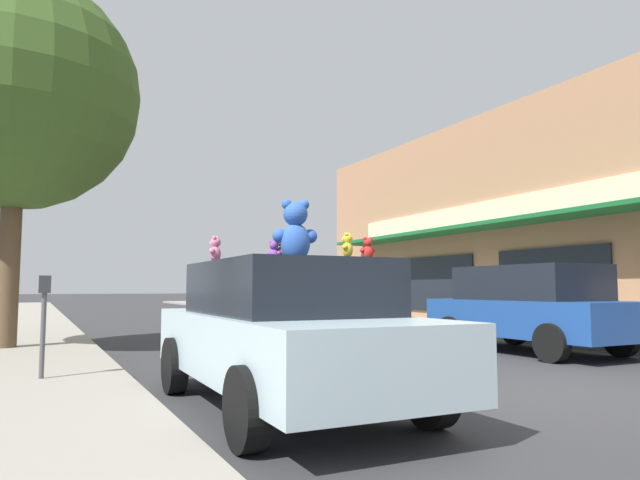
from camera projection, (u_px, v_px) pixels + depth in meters
The scene contains 11 objects.
ground_plane at pixel (551, 393), 6.74m from camera, with size 260.00×260.00×0.00m, color #333335.
plush_art_car at pixel (285, 330), 5.95m from camera, with size 1.96×4.37×1.52m.
teddy_bear_giant at pixel (295, 232), 6.15m from camera, with size 0.52×0.34×0.68m.
teddy_bear_brown at pixel (282, 250), 6.37m from camera, with size 0.23×0.15×0.31m.
teddy_bear_purple at pixel (274, 252), 6.30m from camera, with size 0.16×0.18×0.25m.
teddy_bear_red at pixel (368, 249), 5.69m from camera, with size 0.17×0.10×0.23m.
teddy_bear_pink at pixel (215, 250), 6.15m from camera, with size 0.18×0.20×0.28m.
teddy_bear_yellow at pixel (348, 246), 5.24m from camera, with size 0.16×0.15×0.23m.
parked_car_far_center at pixel (529, 307), 11.09m from camera, with size 1.97×4.14×1.68m.
street_tree at pixel (17, 92), 11.15m from camera, with size 4.64×4.64×7.27m.
parking_meter at pixel (44, 312), 7.10m from camera, with size 0.14×0.10×1.27m.
Camera 1 is at (-5.52, -4.91, 1.24)m, focal length 32.00 mm.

